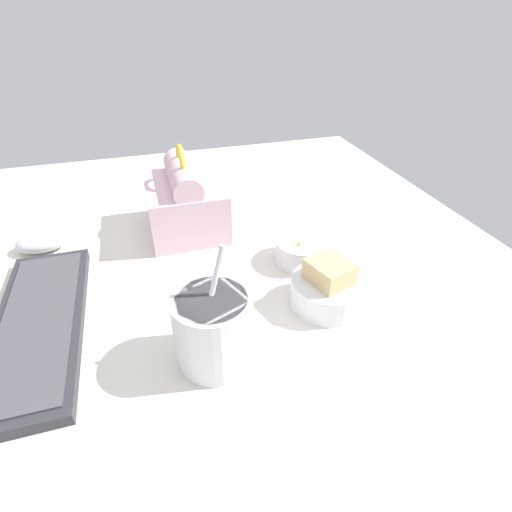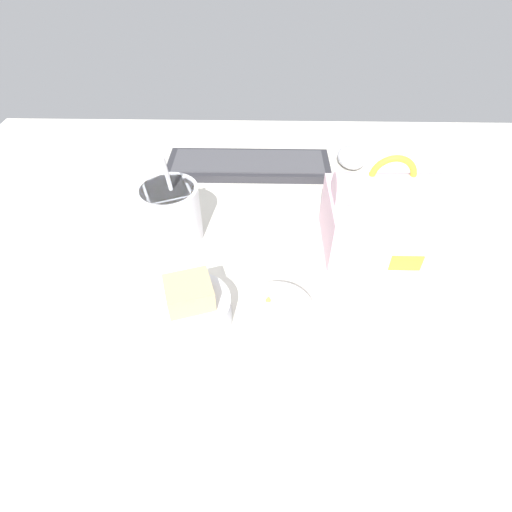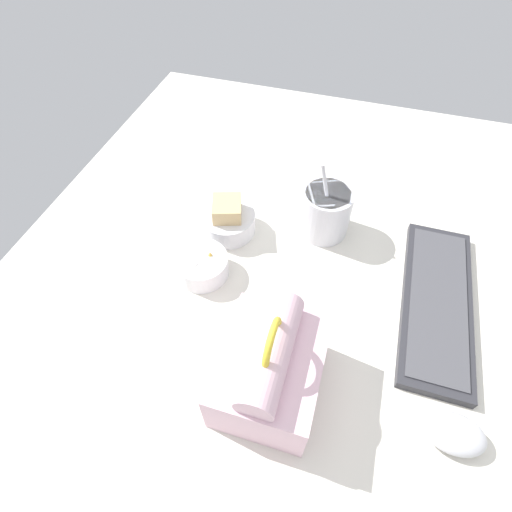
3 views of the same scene
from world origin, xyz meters
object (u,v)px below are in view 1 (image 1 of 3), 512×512
at_px(lunch_bag, 185,201).
at_px(bento_bowl_snacks, 303,250).
at_px(soup_cup, 213,328).
at_px(computer_mouse, 41,242).
at_px(bento_bowl_sandwich, 327,289).
at_px(keyboard, 39,324).

relative_size(lunch_bag, bento_bowl_snacks, 1.79).
height_order(soup_cup, computer_mouse, soup_cup).
bearing_deg(lunch_bag, bento_bowl_sandwich, -149.83).
bearing_deg(soup_cup, bento_bowl_sandwich, -72.67).
relative_size(bento_bowl_sandwich, bento_bowl_snacks, 1.12).
height_order(keyboard, lunch_bag, lunch_bag).
xyz_separation_m(lunch_bag, computer_mouse, (-0.00, 0.28, -0.05)).
bearing_deg(keyboard, lunch_bag, -47.34).
xyz_separation_m(lunch_bag, bento_bowl_sandwich, (-0.30, -0.18, -0.03)).
relative_size(keyboard, computer_mouse, 4.00).
xyz_separation_m(soup_cup, bento_bowl_sandwich, (0.06, -0.19, -0.02)).
relative_size(soup_cup, computer_mouse, 1.92).
relative_size(bento_bowl_snacks, computer_mouse, 1.13).
relative_size(soup_cup, bento_bowl_sandwich, 1.52).
bearing_deg(computer_mouse, bento_bowl_sandwich, -123.46).
bearing_deg(soup_cup, lunch_bag, -2.68).
distance_m(soup_cup, bento_bowl_snacks, 0.28).
distance_m(keyboard, computer_mouse, 0.24).
bearing_deg(computer_mouse, bento_bowl_snacks, -110.95).
relative_size(lunch_bag, computer_mouse, 2.03).
relative_size(lunch_bag, bento_bowl_sandwich, 1.60).
xyz_separation_m(bento_bowl_sandwich, bento_bowl_snacks, (0.12, -0.01, -0.01)).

